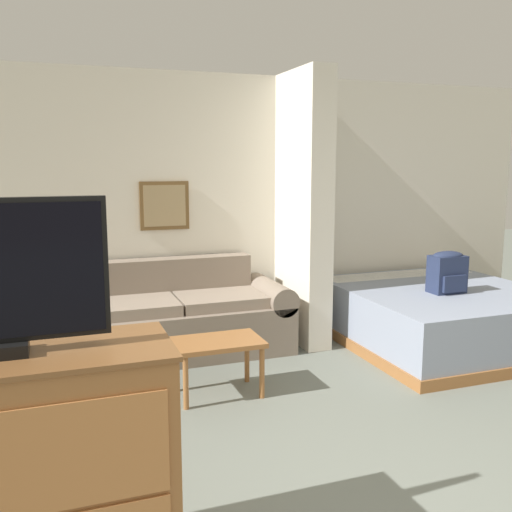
# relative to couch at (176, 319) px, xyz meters

# --- Properties ---
(wall_back) EXTENTS (7.29, 0.16, 2.60)m
(wall_back) POSITION_rel_couch_xyz_m (0.52, 0.49, 0.97)
(wall_back) COLOR silver
(wall_back) RESTS_ON ground_plane
(wall_partition_pillar) EXTENTS (0.24, 0.86, 2.60)m
(wall_partition_pillar) POSITION_rel_couch_xyz_m (1.27, -0.00, 0.98)
(wall_partition_pillar) COLOR silver
(wall_partition_pillar) RESTS_ON ground_plane
(couch) EXTENTS (2.09, 0.84, 0.84)m
(couch) POSITION_rel_couch_xyz_m (0.00, 0.00, 0.00)
(couch) COLOR gray
(couch) RESTS_ON ground_plane
(coffee_table) EXTENTS (0.66, 0.42, 0.43)m
(coffee_table) POSITION_rel_couch_xyz_m (0.10, -1.06, 0.05)
(coffee_table) COLOR #996033
(coffee_table) RESTS_ON ground_plane
(side_table) EXTENTS (0.44, 0.44, 0.59)m
(side_table) POSITION_rel_couch_xyz_m (-1.20, 0.04, 0.17)
(side_table) COLOR #996033
(side_table) RESTS_ON ground_plane
(table_lamp) EXTENTS (0.34, 0.34, 0.38)m
(table_lamp) POSITION_rel_couch_xyz_m (-1.20, 0.04, 0.52)
(table_lamp) COLOR tan
(table_lamp) RESTS_ON side_table
(tv_dresser) EXTENTS (1.32, 0.51, 1.03)m
(tv_dresser) POSITION_rel_couch_xyz_m (-1.26, -2.78, 0.20)
(tv_dresser) COLOR #996033
(tv_dresser) RESTS_ON ground_plane
(bed) EXTENTS (1.85, 1.96, 0.55)m
(bed) POSITION_rel_couch_xyz_m (2.47, -0.59, -0.04)
(bed) COLOR #996033
(bed) RESTS_ON ground_plane
(backpack) EXTENTS (0.32, 0.23, 0.39)m
(backpack) POSITION_rel_couch_xyz_m (2.39, -0.77, 0.43)
(backpack) COLOR #232D4C
(backpack) RESTS_ON bed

